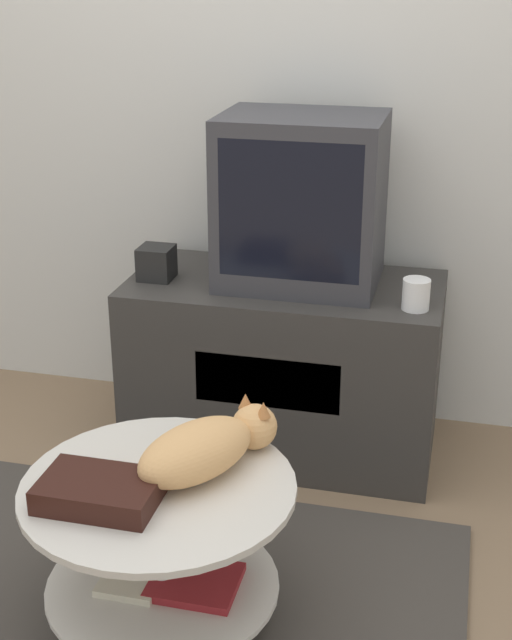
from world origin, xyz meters
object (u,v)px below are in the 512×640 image
object	(u,v)px
tv	(301,201)
dvd_box	(99,491)
speaker	(156,263)
cat	(205,448)

from	to	relation	value
tv	dvd_box	bearing A→B (deg)	-102.66
speaker	cat	bearing A→B (deg)	-63.53
speaker	cat	size ratio (longest dim) A/B	0.22
cat	tv	bearing A→B (deg)	28.49
speaker	cat	world-z (taller)	speaker
tv	speaker	bearing A→B (deg)	-170.05
cat	speaker	bearing A→B (deg)	58.08
tv	dvd_box	size ratio (longest dim) A/B	1.99
dvd_box	cat	distance (m)	0.27
speaker	dvd_box	distance (m)	1.04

